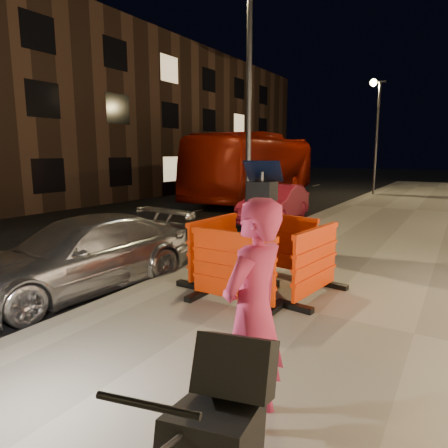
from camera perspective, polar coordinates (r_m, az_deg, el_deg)
The scene contains 15 objects.
ground_plane at distance 7.46m, azimuth -9.39°, elevation -8.96°, with size 120.00×120.00×0.00m, color black.
sidewalk at distance 6.04m, azimuth 13.41°, elevation -13.01°, with size 6.00×60.00×0.15m, color gray.
kerb at distance 7.43m, azimuth -9.41°, elevation -8.41°, with size 0.30×60.00×0.15m, color slate.
parking_kiosk at distance 6.70m, azimuth 5.34°, elevation -0.75°, with size 0.64×0.64×2.02m, color black.
barrier_front at distance 5.98m, azimuth 1.26°, elevation -6.44°, with size 1.45×0.60×1.13m, color red.
barrier_back at distance 7.64m, azimuth 8.40°, elevation -2.89°, with size 1.45×0.60×1.13m, color red.
barrier_kerbside at distance 7.24m, azimuth -1.51°, elevation -3.49°, with size 1.45×0.60×1.13m, color red.
barrier_bldgside at distance 6.45m, azimuth 12.92°, elevation -5.46°, with size 1.45×0.60×1.13m, color red.
car_silver at distance 7.71m, azimuth -19.46°, elevation -8.77°, with size 1.79×4.40×1.28m, color #BDBDC2.
car_red at distance 14.17m, azimuth 7.22°, elevation 0.22°, with size 1.40×4.01×1.32m, color #A31931.
bus_doubledecker at distance 21.75m, azimuth 4.85°, elevation 3.70°, with size 2.84×12.16×3.39m, color #951405.
man at distance 3.37m, azimuth 4.18°, elevation -12.70°, with size 0.70×0.46×1.93m, color #A7274C.
stroller at distance 2.82m, azimuth -1.27°, elevation -27.67°, with size 0.57×0.87×1.09m, color black.
street_lamp_mid at distance 9.43m, azimuth 3.55°, elevation 14.55°, with size 0.12×0.12×6.00m, color #3F3F44.
street_lamp_far at distance 23.74m, azimuth 20.96°, elevation 11.24°, with size 0.12×0.12×6.00m, color #3F3F44.
Camera 1 is at (4.62, -5.32, 2.42)m, focal length 32.00 mm.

